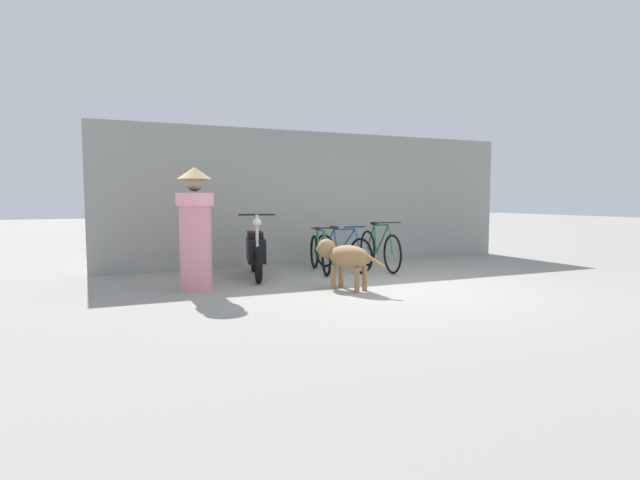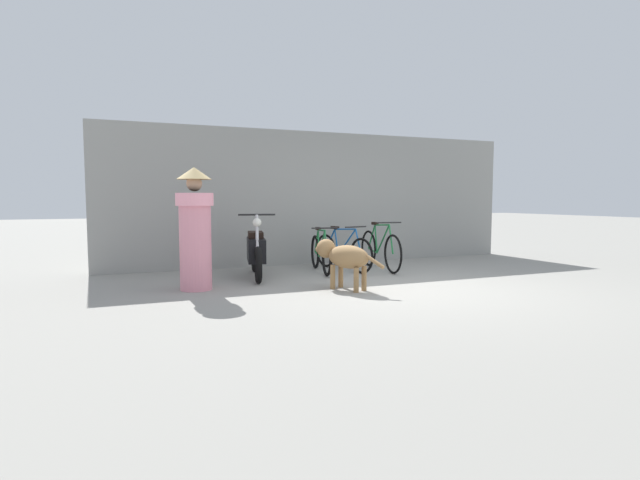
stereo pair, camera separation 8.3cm
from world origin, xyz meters
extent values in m
plane|color=gray|center=(0.00, 0.00, 0.00)|extent=(60.00, 60.00, 0.00)
cube|color=gray|center=(0.00, 3.13, 1.31)|extent=(8.64, 0.20, 2.63)
torus|color=black|center=(-0.62, 1.41, 0.31)|extent=(0.16, 0.62, 0.62)
torus|color=black|center=(-0.44, 2.37, 0.31)|extent=(0.16, 0.62, 0.62)
cylinder|color=#1E7238|center=(-0.55, 1.78, 0.51)|extent=(0.12, 0.48, 0.52)
cylinder|color=#1E7238|center=(-0.50, 2.06, 0.50)|extent=(0.05, 0.13, 0.47)
cylinder|color=#1E7238|center=(-0.54, 1.83, 0.75)|extent=(0.13, 0.56, 0.06)
cylinder|color=#1E7238|center=(-0.47, 2.19, 0.29)|extent=(0.10, 0.37, 0.07)
cylinder|color=#1E7238|center=(-0.46, 2.24, 0.52)|extent=(0.08, 0.29, 0.44)
cylinder|color=#1E7238|center=(-0.61, 1.48, 0.54)|extent=(0.06, 0.18, 0.46)
cube|color=black|center=(-0.49, 2.11, 0.76)|extent=(0.10, 0.19, 0.05)
cylinder|color=black|center=(-0.59, 1.56, 0.80)|extent=(0.46, 0.11, 0.02)
torus|color=black|center=(0.05, 1.44, 0.31)|extent=(0.17, 0.62, 0.63)
torus|color=black|center=(-0.17, 2.49, 0.31)|extent=(0.17, 0.62, 0.63)
cylinder|color=#1959A5|center=(-0.04, 1.84, 0.52)|extent=(0.14, 0.53, 0.52)
cylinder|color=#1959A5|center=(-0.10, 2.15, 0.50)|extent=(0.05, 0.14, 0.48)
cylinder|color=#1959A5|center=(-0.05, 1.90, 0.75)|extent=(0.15, 0.61, 0.06)
cylinder|color=#1959A5|center=(-0.13, 2.29, 0.29)|extent=(0.11, 0.40, 0.07)
cylinder|color=#1959A5|center=(-0.14, 2.35, 0.53)|extent=(0.09, 0.32, 0.44)
cylinder|color=#1959A5|center=(0.03, 1.51, 0.54)|extent=(0.07, 0.19, 0.46)
cube|color=black|center=(-0.11, 2.20, 0.77)|extent=(0.11, 0.19, 0.05)
cylinder|color=black|center=(0.01, 1.59, 0.81)|extent=(0.46, 0.12, 0.02)
torus|color=black|center=(0.55, 1.23, 0.34)|extent=(0.11, 0.69, 0.69)
torus|color=black|center=(0.66, 2.32, 0.34)|extent=(0.11, 0.69, 0.69)
cylinder|color=#1E7238|center=(0.59, 1.65, 0.57)|extent=(0.08, 0.54, 0.57)
cylinder|color=#1E7238|center=(0.63, 1.96, 0.55)|extent=(0.04, 0.14, 0.52)
cylinder|color=#1E7238|center=(0.60, 1.70, 0.83)|extent=(0.09, 0.63, 0.06)
cylinder|color=#1E7238|center=(0.64, 2.11, 0.32)|extent=(0.07, 0.42, 0.08)
cylinder|color=#1E7238|center=(0.65, 2.17, 0.58)|extent=(0.06, 0.33, 0.48)
cylinder|color=#1E7238|center=(0.56, 1.31, 0.59)|extent=(0.05, 0.19, 0.51)
cube|color=black|center=(0.63, 2.02, 0.84)|extent=(0.09, 0.19, 0.05)
cylinder|color=black|center=(0.57, 1.39, 0.88)|extent=(0.46, 0.07, 0.02)
torus|color=black|center=(-1.88, 1.16, 0.29)|extent=(0.22, 0.58, 0.57)
torus|color=black|center=(-1.60, 2.38, 0.29)|extent=(0.22, 0.58, 0.57)
cube|color=black|center=(-1.74, 1.77, 0.46)|extent=(0.46, 0.89, 0.38)
cube|color=black|center=(-1.71, 1.92, 0.70)|extent=(0.35, 0.59, 0.10)
cylinder|color=silver|center=(-1.82, 1.39, 0.75)|extent=(0.08, 0.15, 0.60)
cylinder|color=silver|center=(-1.86, 1.25, 0.37)|extent=(0.09, 0.22, 0.20)
cylinder|color=black|center=(-1.81, 1.44, 1.05)|extent=(0.57, 0.15, 0.03)
sphere|color=silver|center=(-1.82, 1.41, 0.93)|extent=(0.17, 0.17, 0.14)
ellipsoid|color=#997247|center=(-0.84, 0.14, 0.48)|extent=(0.60, 0.76, 0.33)
cylinder|color=#997247|center=(-1.01, 0.29, 0.18)|extent=(0.10, 0.10, 0.35)
cylinder|color=#997247|center=(-0.85, 0.37, 0.18)|extent=(0.10, 0.10, 0.35)
cylinder|color=#997247|center=(-0.83, -0.09, 0.18)|extent=(0.10, 0.10, 0.35)
cylinder|color=#997247|center=(-0.66, -0.01, 0.18)|extent=(0.10, 0.10, 0.35)
sphere|color=#997247|center=(-1.02, 0.52, 0.57)|extent=(0.38, 0.38, 0.28)
ellipsoid|color=#997247|center=(-1.07, 0.63, 0.55)|extent=(0.17, 0.19, 0.11)
cylinder|color=#997247|center=(-0.64, -0.28, 0.44)|extent=(0.18, 0.29, 0.18)
cylinder|color=pink|center=(-2.84, 1.00, 0.69)|extent=(0.63, 0.63, 1.38)
cylinder|color=#FFA0B2|center=(-2.84, 1.00, 1.29)|extent=(0.74, 0.74, 0.18)
sphere|color=tan|center=(-2.84, 1.00, 1.51)|extent=(0.31, 0.31, 0.22)
cone|color=tan|center=(-2.84, 1.00, 1.66)|extent=(0.69, 0.69, 0.17)
camera|label=1|loc=(-4.01, -6.17, 1.30)|focal=28.00mm
camera|label=2|loc=(-3.94, -6.20, 1.30)|focal=28.00mm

